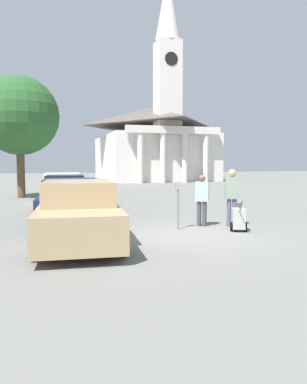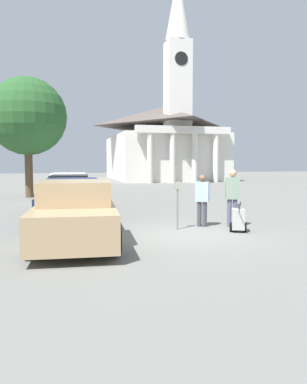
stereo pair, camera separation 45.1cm
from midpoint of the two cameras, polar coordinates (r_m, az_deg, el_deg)
ground_plane at (r=10.71m, az=5.94°, el=-6.51°), size 120.00×120.00×0.00m
parked_car_tan at (r=9.73m, az=-10.48°, el=-3.30°), size 2.31×5.03×1.59m
parked_car_navy at (r=12.96m, az=-11.30°, el=-1.45°), size 2.31×5.23×1.50m
parked_car_black at (r=16.78m, az=-11.86°, el=-0.20°), size 2.19×5.06×1.48m
parked_car_white at (r=19.69m, az=-12.14°, el=0.60°), size 2.32×5.02×1.50m
parking_meter at (r=11.38m, az=4.81°, el=-0.70°), size 0.18×0.09×1.46m
person_worker at (r=12.02m, az=8.50°, el=-0.82°), size 0.47×0.40×1.65m
person_supervisor at (r=12.11m, az=12.99°, el=-0.30°), size 0.47×0.34×1.82m
equipment_cart at (r=11.35m, az=13.88°, el=-4.01°), size 0.57×0.99×1.00m
church at (r=44.53m, az=1.67°, el=8.01°), size 11.53×16.81×21.08m
shade_tree at (r=22.87m, az=-18.12°, el=10.87°), size 4.43×4.43×6.87m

